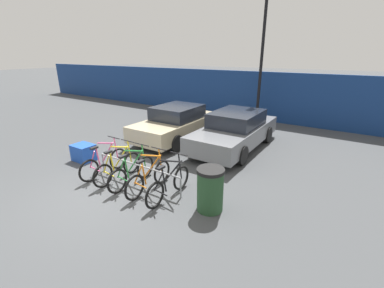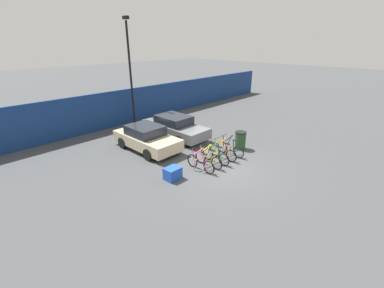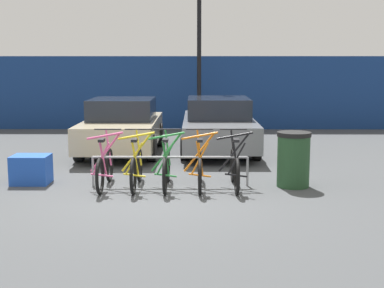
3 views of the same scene
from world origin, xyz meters
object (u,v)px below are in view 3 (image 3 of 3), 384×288
(bicycle_pink, at_px, (105,168))
(bicycle_black, at_px, (235,168))
(bike_rack, at_px, (170,161))
(trash_bin, at_px, (293,159))
(bicycle_green, at_px, (166,168))
(lamp_post, at_px, (199,11))
(cargo_crate, at_px, (31,169))
(bicycle_yellow, at_px, (136,168))
(bicycle_orange, at_px, (200,168))
(car_beige, at_px, (122,126))
(car_grey, at_px, (218,125))

(bicycle_pink, bearing_deg, bicycle_black, 1.46)
(bike_rack, height_order, trash_bin, trash_bin)
(bike_rack, xyz_separation_m, bicycle_black, (1.20, -0.15, -0.10))
(bicycle_green, height_order, lamp_post, lamp_post)
(cargo_crate, bearing_deg, bicycle_green, -7.33)
(lamp_post, bearing_deg, bicycle_yellow, -98.67)
(bicycle_orange, bearing_deg, car_beige, 116.55)
(bike_rack, height_order, bicycle_orange, bicycle_orange)
(bicycle_yellow, bearing_deg, bicycle_green, 2.68)
(bicycle_pink, bearing_deg, lamp_post, 78.73)
(bicycle_orange, xyz_separation_m, car_beige, (-1.95, 3.89, 0.31))
(trash_bin, bearing_deg, bicycle_pink, -178.17)
(bicycle_green, xyz_separation_m, car_beige, (-1.34, 3.89, 0.31))
(bicycle_pink, height_order, cargo_crate, bicycle_pink)
(car_beige, height_order, lamp_post, lamp_post)
(bicycle_orange, bearing_deg, bicycle_green, 179.91)
(bicycle_orange, bearing_deg, bike_rack, 164.84)
(bicycle_orange, distance_m, car_beige, 4.36)
(bicycle_black, distance_m, car_beige, 4.69)
(lamp_post, bearing_deg, car_beige, -116.04)
(bicycle_pink, distance_m, car_beige, 3.90)
(bicycle_pink, distance_m, cargo_crate, 1.52)
(bicycle_pink, xyz_separation_m, trash_bin, (3.51, 0.11, 0.14))
(bicycle_green, bearing_deg, car_grey, 77.00)
(car_grey, distance_m, lamp_post, 4.99)
(bicycle_green, height_order, bicycle_orange, same)
(bicycle_yellow, height_order, bicycle_orange, same)
(bicycle_yellow, distance_m, trash_bin, 2.93)
(bicycle_black, distance_m, trash_bin, 1.11)
(bicycle_black, bearing_deg, bike_rack, 171.69)
(lamp_post, relative_size, trash_bin, 6.99)
(bicycle_black, xyz_separation_m, car_beige, (-2.60, 3.89, 0.31))
(bike_rack, xyz_separation_m, bicycle_yellow, (-0.62, -0.15, -0.10))
(bicycle_green, relative_size, car_grey, 0.37)
(bicycle_yellow, relative_size, lamp_post, 0.24)
(car_beige, bearing_deg, bicycle_green, -71.03)
(bicycle_pink, xyz_separation_m, bicycle_black, (2.41, 0.00, 0.00))
(bike_rack, bearing_deg, bicycle_yellow, -166.46)
(bicycle_green, height_order, cargo_crate, bicycle_green)
(trash_bin, height_order, cargo_crate, trash_bin)
(bicycle_pink, distance_m, car_grey, 4.82)
(bike_rack, distance_m, car_grey, 4.23)
(car_grey, xyz_separation_m, trash_bin, (1.22, -4.12, -0.17))
(bicycle_pink, relative_size, car_grey, 0.37)
(trash_bin, bearing_deg, car_beige, 134.43)
(bicycle_green, distance_m, cargo_crate, 2.64)
(car_beige, bearing_deg, car_grey, 7.94)
(bicycle_orange, bearing_deg, bicycle_pink, 179.91)
(bike_rack, height_order, bicycle_black, bicycle_black)
(car_beige, bearing_deg, cargo_crate, -109.80)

